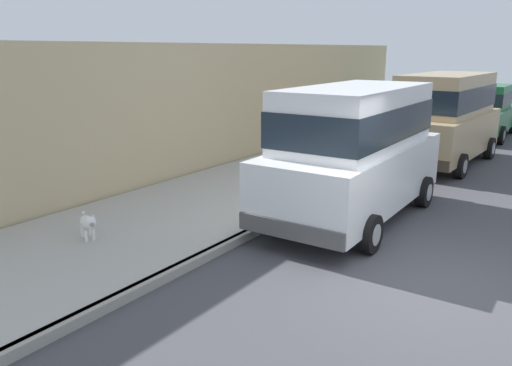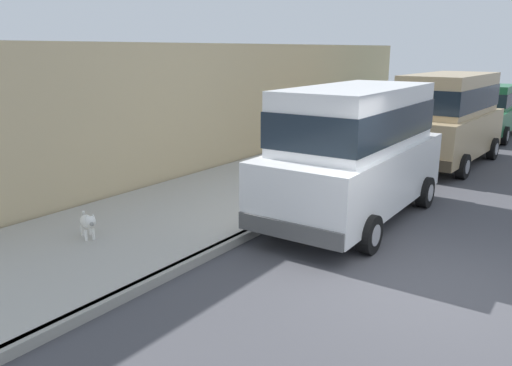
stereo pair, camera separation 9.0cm
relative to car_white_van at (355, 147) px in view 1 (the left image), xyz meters
The scene contains 8 objects.
ground_plane 3.37m from the car_white_van, 44.08° to the right, with size 80.00×80.00×0.00m, color #424247.
curb 2.70m from the car_white_van, 114.97° to the right, with size 0.16×64.00×0.14m, color gray.
sidewalk 3.76m from the car_white_van, 142.61° to the right, with size 3.60×64.00×0.14m, color #A8A59E.
car_white_van is the anchor object (origin of this frame).
car_tan_van 5.97m from the car_white_van, 89.42° to the left, with size 2.26×4.97×2.52m.
car_green_sedan 11.50m from the car_white_van, 90.03° to the left, with size 2.07×4.62×1.92m.
dog_white 4.96m from the car_white_van, 126.83° to the right, with size 0.71×0.40×0.49m.
building_facade 6.08m from the car_white_van, 143.67° to the left, with size 0.50×20.00×3.32m, color tan.
Camera 1 is at (1.64, -6.69, 3.18)m, focal length 35.83 mm.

